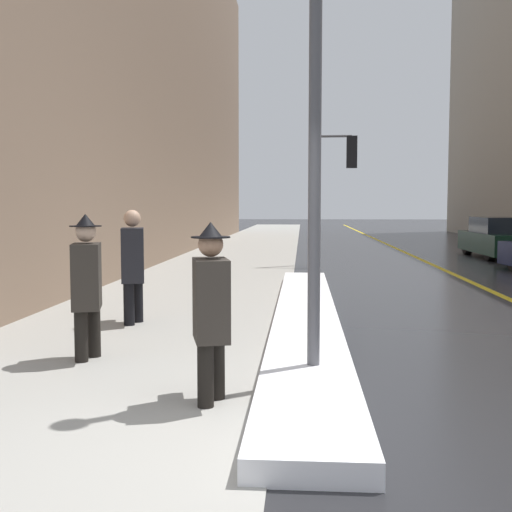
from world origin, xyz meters
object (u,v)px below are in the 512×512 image
(pedestrian_in_fedora, at_px, (211,306))
(pedestrian_trailing, at_px, (87,281))
(traffic_light_near, at_px, (337,169))
(parked_car_dark_green, at_px, (501,238))
(lamp_post, at_px, (315,75))
(pedestrian_with_shoulder_bag, at_px, (133,261))

(pedestrian_in_fedora, xyz_separation_m, pedestrian_trailing, (-1.58, 1.45, 0.03))
(traffic_light_near, distance_m, parked_car_dark_green, 6.86)
(pedestrian_in_fedora, bearing_deg, pedestrian_trailing, -146.37)
(pedestrian_trailing, xyz_separation_m, parked_car_dark_green, (8.96, 14.96, -0.25))
(lamp_post, xyz_separation_m, pedestrian_trailing, (-2.47, 0.75, -2.04))
(lamp_post, height_order, pedestrian_in_fedora, lamp_post)
(pedestrian_with_shoulder_bag, xyz_separation_m, parked_car_dark_green, (9.03, 12.79, -0.28))
(lamp_post, relative_size, pedestrian_in_fedora, 3.10)
(parked_car_dark_green, bearing_deg, traffic_light_near, 119.91)
(traffic_light_near, relative_size, parked_car_dark_green, 0.86)
(pedestrian_in_fedora, relative_size, pedestrian_trailing, 0.97)
(traffic_light_near, bearing_deg, parked_car_dark_green, 32.89)
(pedestrian_trailing, height_order, pedestrian_with_shoulder_bag, pedestrian_with_shoulder_bag)
(traffic_light_near, relative_size, pedestrian_in_fedora, 2.44)
(lamp_post, xyz_separation_m, pedestrian_in_fedora, (-0.89, -0.70, -2.07))
(pedestrian_in_fedora, xyz_separation_m, pedestrian_with_shoulder_bag, (-1.65, 3.63, 0.06))
(pedestrian_with_shoulder_bag, bearing_deg, traffic_light_near, 146.51)
(lamp_post, height_order, pedestrian_trailing, lamp_post)
(pedestrian_trailing, height_order, parked_car_dark_green, pedestrian_trailing)
(lamp_post, distance_m, traffic_light_near, 12.45)
(traffic_light_near, relative_size, pedestrian_trailing, 2.37)
(pedestrian_with_shoulder_bag, relative_size, parked_car_dark_green, 0.37)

